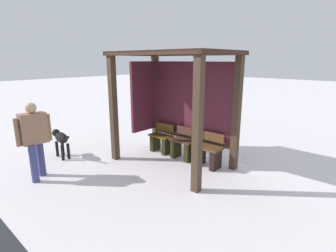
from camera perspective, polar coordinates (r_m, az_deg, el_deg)
The scene contains 7 objects.
ground_plane at distance 6.24m, azimuth 0.82°, elevation -8.08°, with size 60.00×60.00×0.00m, color white.
bus_shelter at distance 6.08m, azimuth 1.55°, elevation 8.67°, with size 2.67×1.64×2.54m.
bench_left_inside at distance 6.89m, azimuth -1.43°, elevation -3.22°, with size 0.63×0.35×0.75m.
bench_center_inside at distance 6.43m, azimuth 3.27°, elevation -4.40°, with size 0.63×0.35×0.77m.
bench_right_inside at distance 6.02m, azimuth 8.66°, elevation -5.87°, with size 0.63×0.39×0.77m.
person_walking at distance 5.81m, azimuth -26.97°, elevation -1.78°, with size 0.36×0.67×1.57m.
dog at distance 6.99m, azimuth -22.17°, elevation -2.61°, with size 0.91×0.28×0.66m.
Camera 1 is at (3.82, -4.33, 2.37)m, focal length 28.17 mm.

